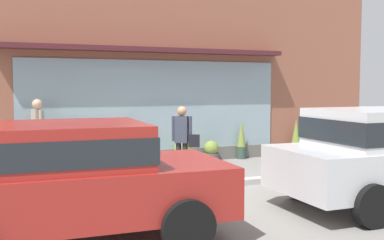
{
  "coord_description": "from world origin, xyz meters",
  "views": [
    {
      "loc": [
        -3.5,
        -8.46,
        2.04
      ],
      "look_at": [
        0.49,
        1.2,
        1.26
      ],
      "focal_mm": 43.1,
      "sensor_mm": 36.0,
      "label": 1
    }
  ],
  "objects_px": {
    "potted_plant_trailing_edge": "(211,151)",
    "pedestrian_passerby": "(38,130)",
    "potted_plant_doorstep": "(135,154)",
    "potted_plant_low_front": "(183,152)",
    "parked_car_red": "(67,174)",
    "potted_plant_window_center": "(83,152)",
    "potted_plant_near_hydrant": "(2,162)",
    "pedestrian_with_handbag": "(183,137)",
    "fire_hydrant": "(146,163)",
    "potted_plant_window_left": "(241,141)",
    "potted_plant_by_entrance": "(296,138)"
  },
  "relations": [
    {
      "from": "pedestrian_with_handbag",
      "to": "potted_plant_window_center",
      "type": "height_order",
      "value": "pedestrian_with_handbag"
    },
    {
      "from": "potted_plant_by_entrance",
      "to": "potted_plant_low_front",
      "type": "distance_m",
      "value": 3.59
    },
    {
      "from": "potted_plant_window_center",
      "to": "potted_plant_low_front",
      "type": "bearing_deg",
      "value": 4.13
    },
    {
      "from": "pedestrian_with_handbag",
      "to": "potted_plant_near_hydrant",
      "type": "xyz_separation_m",
      "value": [
        -3.71,
        1.94,
        -0.62
      ]
    },
    {
      "from": "potted_plant_window_center",
      "to": "pedestrian_passerby",
      "type": "bearing_deg",
      "value": 177.31
    },
    {
      "from": "potted_plant_trailing_edge",
      "to": "potted_plant_window_center",
      "type": "relative_size",
      "value": 0.64
    },
    {
      "from": "potted_plant_low_front",
      "to": "potted_plant_doorstep",
      "type": "bearing_deg",
      "value": -170.62
    },
    {
      "from": "pedestrian_with_handbag",
      "to": "pedestrian_passerby",
      "type": "xyz_separation_m",
      "value": [
        -2.93,
        1.62,
        0.12
      ]
    },
    {
      "from": "parked_car_red",
      "to": "potted_plant_near_hydrant",
      "type": "bearing_deg",
      "value": 101.07
    },
    {
      "from": "potted_plant_trailing_edge",
      "to": "potted_plant_window_left",
      "type": "xyz_separation_m",
      "value": [
        0.97,
        0.09,
        0.24
      ]
    },
    {
      "from": "pedestrian_with_handbag",
      "to": "potted_plant_trailing_edge",
      "type": "bearing_deg",
      "value": 85.73
    },
    {
      "from": "pedestrian_passerby",
      "to": "potted_plant_doorstep",
      "type": "relative_size",
      "value": 2.46
    },
    {
      "from": "fire_hydrant",
      "to": "potted_plant_window_center",
      "type": "bearing_deg",
      "value": 121.09
    },
    {
      "from": "potted_plant_trailing_edge",
      "to": "fire_hydrant",
      "type": "bearing_deg",
      "value": -141.28
    },
    {
      "from": "pedestrian_with_handbag",
      "to": "potted_plant_near_hydrant",
      "type": "height_order",
      "value": "pedestrian_with_handbag"
    },
    {
      "from": "fire_hydrant",
      "to": "parked_car_red",
      "type": "bearing_deg",
      "value": -122.33
    },
    {
      "from": "potted_plant_near_hydrant",
      "to": "potted_plant_low_front",
      "type": "relative_size",
      "value": 0.93
    },
    {
      "from": "potted_plant_doorstep",
      "to": "potted_plant_trailing_edge",
      "type": "bearing_deg",
      "value": 6.36
    },
    {
      "from": "potted_plant_near_hydrant",
      "to": "potted_plant_by_entrance",
      "type": "bearing_deg",
      "value": -0.86
    },
    {
      "from": "parked_car_red",
      "to": "potted_plant_doorstep",
      "type": "bearing_deg",
      "value": 67.8
    },
    {
      "from": "potted_plant_doorstep",
      "to": "potted_plant_low_front",
      "type": "height_order",
      "value": "potted_plant_doorstep"
    },
    {
      "from": "pedestrian_passerby",
      "to": "potted_plant_by_entrance",
      "type": "relative_size",
      "value": 1.64
    },
    {
      "from": "fire_hydrant",
      "to": "potted_plant_low_front",
      "type": "height_order",
      "value": "fire_hydrant"
    },
    {
      "from": "potted_plant_trailing_edge",
      "to": "parked_car_red",
      "type": "bearing_deg",
      "value": -130.81
    },
    {
      "from": "parked_car_red",
      "to": "potted_plant_window_center",
      "type": "xyz_separation_m",
      "value": [
        0.99,
        4.92,
        -0.41
      ]
    },
    {
      "from": "potted_plant_by_entrance",
      "to": "potted_plant_low_front",
      "type": "relative_size",
      "value": 1.73
    },
    {
      "from": "potted_plant_window_center",
      "to": "potted_plant_low_front",
      "type": "relative_size",
      "value": 1.43
    },
    {
      "from": "potted_plant_doorstep",
      "to": "potted_plant_low_front",
      "type": "xyz_separation_m",
      "value": [
        1.35,
        0.22,
        -0.05
      ]
    },
    {
      "from": "pedestrian_with_handbag",
      "to": "potted_plant_by_entrance",
      "type": "bearing_deg",
      "value": 59.22
    },
    {
      "from": "parked_car_red",
      "to": "potted_plant_window_left",
      "type": "relative_size",
      "value": 3.83
    },
    {
      "from": "parked_car_red",
      "to": "potted_plant_doorstep",
      "type": "height_order",
      "value": "parked_car_red"
    },
    {
      "from": "fire_hydrant",
      "to": "potted_plant_low_front",
      "type": "distance_m",
      "value": 2.47
    },
    {
      "from": "fire_hydrant",
      "to": "potted_plant_trailing_edge",
      "type": "distance_m",
      "value": 3.08
    },
    {
      "from": "parked_car_red",
      "to": "potted_plant_doorstep",
      "type": "relative_size",
      "value": 5.81
    },
    {
      "from": "potted_plant_window_center",
      "to": "potted_plant_by_entrance",
      "type": "height_order",
      "value": "potted_plant_by_entrance"
    },
    {
      "from": "pedestrian_passerby",
      "to": "potted_plant_low_front",
      "type": "relative_size",
      "value": 2.84
    },
    {
      "from": "pedestrian_passerby",
      "to": "potted_plant_trailing_edge",
      "type": "height_order",
      "value": "pedestrian_passerby"
    },
    {
      "from": "pedestrian_passerby",
      "to": "potted_plant_window_center",
      "type": "xyz_separation_m",
      "value": [
        1.01,
        -0.05,
        -0.54
      ]
    },
    {
      "from": "pedestrian_with_handbag",
      "to": "pedestrian_passerby",
      "type": "bearing_deg",
      "value": -172.92
    },
    {
      "from": "potted_plant_window_center",
      "to": "fire_hydrant",
      "type": "bearing_deg",
      "value": -58.91
    },
    {
      "from": "potted_plant_trailing_edge",
      "to": "pedestrian_passerby",
      "type": "bearing_deg",
      "value": -177.93
    },
    {
      "from": "parked_car_red",
      "to": "potted_plant_window_left",
      "type": "distance_m",
      "value": 7.52
    },
    {
      "from": "pedestrian_passerby",
      "to": "potted_plant_low_front",
      "type": "height_order",
      "value": "pedestrian_passerby"
    },
    {
      "from": "parked_car_red",
      "to": "potted_plant_low_front",
      "type": "bearing_deg",
      "value": 57.34
    },
    {
      "from": "pedestrian_with_handbag",
      "to": "potted_plant_near_hydrant",
      "type": "bearing_deg",
      "value": -171.53
    },
    {
      "from": "potted_plant_by_entrance",
      "to": "potted_plant_trailing_edge",
      "type": "bearing_deg",
      "value": -179.2
    },
    {
      "from": "potted_plant_window_center",
      "to": "potted_plant_low_front",
      "type": "xyz_separation_m",
      "value": [
        2.61,
        0.19,
        -0.18
      ]
    },
    {
      "from": "potted_plant_window_left",
      "to": "potted_plant_near_hydrant",
      "type": "distance_m",
      "value": 6.2
    },
    {
      "from": "pedestrian_with_handbag",
      "to": "potted_plant_low_front",
      "type": "bearing_deg",
      "value": 104.73
    },
    {
      "from": "pedestrian_with_handbag",
      "to": "fire_hydrant",
      "type": "bearing_deg",
      "value": -134.85
    }
  ]
}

